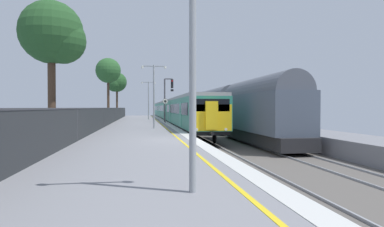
# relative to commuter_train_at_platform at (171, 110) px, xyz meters

# --- Properties ---
(ground) EXTENTS (17.40, 110.00, 1.21)m
(ground) POSITION_rel_commuter_train_at_platform_xyz_m (0.54, -34.05, -1.88)
(ground) COLOR gray
(commuter_train_at_platform) EXTENTS (2.83, 61.02, 3.81)m
(commuter_train_at_platform) POSITION_rel_commuter_train_at_platform_xyz_m (0.00, 0.00, 0.00)
(commuter_train_at_platform) COLOR #2D846B
(commuter_train_at_platform) RESTS_ON ground
(freight_train_adjacent_track) EXTENTS (2.60, 39.31, 4.75)m
(freight_train_adjacent_track) POSITION_rel_commuter_train_at_platform_xyz_m (4.00, -14.82, 0.33)
(freight_train_adjacent_track) COLOR #232326
(freight_train_adjacent_track) RESTS_ON ground
(signal_gantry) EXTENTS (1.10, 0.24, 5.02)m
(signal_gantry) POSITION_rel_commuter_train_at_platform_xyz_m (-1.47, -12.51, 1.87)
(signal_gantry) COLOR #47474C
(signal_gantry) RESTS_ON ground
(speed_limit_sign) EXTENTS (0.59, 0.08, 2.65)m
(speed_limit_sign) POSITION_rel_commuter_train_at_platform_xyz_m (-1.85, -14.75, 0.42)
(speed_limit_sign) COLOR #59595B
(speed_limit_sign) RESTS_ON ground
(platform_lamp_near) EXTENTS (2.00, 0.20, 4.99)m
(platform_lamp_near) POSITION_rel_commuter_train_at_platform_xyz_m (-3.41, -44.75, 1.72)
(platform_lamp_near) COLOR #93999E
(platform_lamp_near) RESTS_ON ground
(platform_lamp_mid) EXTENTS (2.00, 0.20, 5.05)m
(platform_lamp_mid) POSITION_rel_commuter_train_at_platform_xyz_m (-3.41, -24.26, 1.75)
(platform_lamp_mid) COLOR #93999E
(platform_lamp_mid) RESTS_ON ground
(platform_lamp_far) EXTENTS (2.00, 0.20, 5.31)m
(platform_lamp_far) POSITION_rel_commuter_train_at_platform_xyz_m (-3.41, -3.76, 1.89)
(platform_lamp_far) COLOR #93999E
(platform_lamp_far) RESTS_ON ground
(platform_back_fence) EXTENTS (0.07, 99.00, 1.65)m
(platform_back_fence) POSITION_rel_commuter_train_at_platform_xyz_m (-7.55, -34.05, -0.40)
(platform_back_fence) COLOR #282B2D
(platform_back_fence) RESTS_ON ground
(background_tree_left) EXTENTS (3.03, 3.16, 7.15)m
(background_tree_left) POSITION_rel_commuter_train_at_platform_xyz_m (-8.26, 2.17, 4.22)
(background_tree_left) COLOR #473323
(background_tree_left) RESTS_ON ground
(background_tree_centre) EXTENTS (3.20, 3.20, 8.04)m
(background_tree_centre) POSITION_rel_commuter_train_at_platform_xyz_m (-8.62, -6.67, 5.06)
(background_tree_centre) COLOR #473323
(background_tree_centre) RESTS_ON ground
(background_tree_right) EXTENTS (3.54, 3.39, 7.43)m
(background_tree_right) POSITION_rel_commuter_train_at_platform_xyz_m (-9.05, -32.06, 4.30)
(background_tree_right) COLOR #473323
(background_tree_right) RESTS_ON ground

